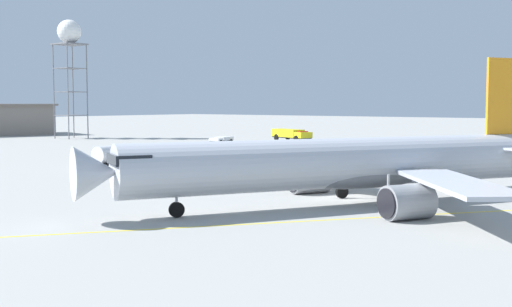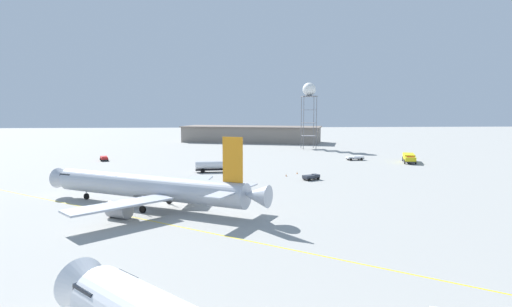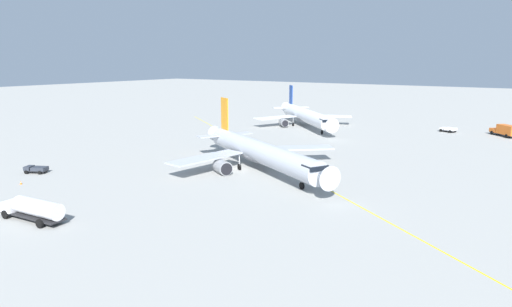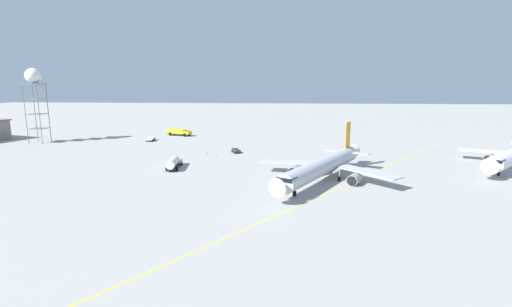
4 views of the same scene
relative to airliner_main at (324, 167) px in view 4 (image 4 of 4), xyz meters
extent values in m
plane|color=#9E9E99|center=(2.04, -3.05, -3.16)|extent=(600.00, 600.00, 0.00)
cylinder|color=#B2B7C1|center=(0.26, 0.47, 0.21)|extent=(20.71, 33.20, 3.85)
cone|color=#B2B7C1|center=(9.51, 17.18, 0.21)|extent=(4.66, 4.40, 3.66)
cone|color=#B2B7C1|center=(-9.14, -16.51, 0.51)|extent=(4.80, 5.09, 3.28)
cube|color=black|center=(8.44, 15.26, 1.08)|extent=(4.03, 3.69, 0.70)
ellipsoid|color=slate|center=(-0.61, -1.10, -0.85)|extent=(9.27, 12.96, 2.12)
cube|color=orange|center=(-7.37, -13.32, 5.45)|extent=(1.76, 2.92, 6.62)
cube|color=#B2B7C1|center=(-10.30, -11.70, 0.98)|extent=(5.77, 4.77, 0.20)
cube|color=#B2B7C1|center=(-4.44, -14.94, 0.98)|extent=(5.77, 4.77, 0.20)
cube|color=#B2B7C1|center=(-9.31, 2.43, -0.47)|extent=(12.75, 13.89, 0.28)
cube|color=#B2B7C1|center=(7.00, -6.60, -0.47)|extent=(15.24, 6.26, 0.28)
cylinder|color=gray|center=(-6.30, 3.28, -1.94)|extent=(3.76, 4.11, 2.45)
cylinder|color=black|center=(-5.47, 4.78, -1.94)|extent=(1.90, 1.14, 2.08)
cylinder|color=gray|center=(6.13, -3.60, -1.94)|extent=(3.76, 4.11, 2.45)
cylinder|color=black|center=(6.96, -2.09, -1.94)|extent=(1.90, 1.14, 2.08)
cylinder|color=#9EA0A5|center=(6.85, 12.37, -1.54)|extent=(0.20, 0.20, 2.15)
cylinder|color=black|center=(6.85, 12.37, -2.61)|extent=(0.80, 1.11, 1.10)
cylinder|color=#9EA0A5|center=(-3.52, 0.51, -1.54)|extent=(0.20, 0.20, 2.15)
cylinder|color=black|center=(-3.52, 0.51, -2.61)|extent=(0.80, 1.11, 1.10)
cylinder|color=#9EA0A5|center=(2.30, -2.71, -1.54)|extent=(0.20, 0.20, 2.15)
cylinder|color=black|center=(2.30, -2.71, -2.61)|extent=(0.80, 1.11, 1.10)
cone|color=white|center=(-37.97, -2.94, 0.21)|extent=(4.77, 4.77, 3.74)
cube|color=black|center=(-39.53, -4.50, 1.09)|extent=(4.07, 4.06, 0.70)
cube|color=white|center=(-47.89, -25.11, -0.48)|extent=(13.88, 8.92, 0.28)
cylinder|color=gray|center=(-47.77, -22.16, -1.83)|extent=(3.91, 3.91, 2.20)
cylinder|color=black|center=(-46.56, -20.95, -1.83)|extent=(1.43, 1.43, 1.87)
cylinder|color=#9EA0A5|center=(-41.97, -6.95, -1.55)|extent=(0.20, 0.20, 2.13)
cylinder|color=black|center=(-41.97, -6.95, -2.61)|extent=(0.99, 0.99, 1.10)
cylinder|color=#9EA0A5|center=(-50.88, -20.63, -1.55)|extent=(0.20, 0.20, 2.13)
cylinder|color=black|center=(-50.88, -20.63, -2.61)|extent=(0.99, 0.99, 1.10)
cube|color=#232326|center=(37.18, -9.45, -2.51)|extent=(3.16, 10.05, 0.20)
cube|color=silver|center=(37.52, -13.18, -1.86)|extent=(2.88, 2.63, 1.10)
cube|color=black|center=(37.62, -14.28, -1.70)|extent=(2.24, 0.28, 0.62)
cylinder|color=silver|center=(37.06, -8.16, -1.35)|extent=(2.78, 7.44, 2.12)
cylinder|color=black|center=(38.82, -12.78, -2.61)|extent=(0.38, 1.12, 1.10)
cylinder|color=black|center=(36.17, -13.02, -2.61)|extent=(0.38, 1.12, 1.10)
cylinder|color=black|center=(38.22, -6.18, -2.61)|extent=(0.38, 1.12, 1.10)
cylinder|color=black|center=(35.56, -6.43, -2.61)|extent=(0.38, 1.12, 1.10)
cube|color=#232326|center=(23.79, -31.46, -2.74)|extent=(3.02, 4.06, 0.20)
cube|color=#2D333D|center=(24.37, -32.65, -2.29)|extent=(2.11, 1.80, 0.70)
cube|color=black|center=(24.57, -33.07, -2.19)|extent=(1.39, 0.73, 0.39)
cube|color=#2D333D|center=(23.50, -30.86, -2.34)|extent=(2.68, 2.98, 0.60)
cylinder|color=black|center=(25.17, -32.26, -2.84)|extent=(0.53, 0.70, 0.64)
cylinder|color=black|center=(23.56, -33.05, -2.84)|extent=(0.53, 0.70, 0.64)
cylinder|color=black|center=(24.07, -29.99, -2.84)|extent=(0.53, 0.70, 0.64)
cylinder|color=black|center=(22.45, -30.77, -2.84)|extent=(0.53, 0.70, 0.64)
cube|color=#232326|center=(51.93, -67.25, -2.36)|extent=(10.92, 5.99, 0.20)
cube|color=yellow|center=(48.03, -65.85, -1.66)|extent=(3.27, 3.62, 1.20)
cube|color=black|center=(46.99, -65.48, -1.48)|extent=(0.92, 2.39, 0.67)
cube|color=yellow|center=(53.15, -67.69, -1.46)|extent=(8.62, 5.54, 1.60)
cube|color=red|center=(48.03, -65.85, -0.96)|extent=(1.27, 2.17, 0.16)
cylinder|color=black|center=(47.90, -67.40, -2.46)|extent=(1.41, 0.74, 1.40)
cylinder|color=black|center=(48.91, -64.59, -2.46)|extent=(1.41, 0.74, 1.40)
cylinder|color=black|center=(54.64, -69.81, -2.46)|extent=(1.41, 0.74, 1.40)
cylinder|color=black|center=(55.65, -67.00, -2.46)|extent=(1.41, 0.74, 1.40)
cube|color=#232326|center=(58.95, -52.87, -2.66)|extent=(2.51, 5.46, 0.20)
cube|color=white|center=(58.76, -51.03, -2.29)|extent=(2.48, 1.82, 0.55)
cube|color=black|center=(58.69, -50.34, -2.21)|extent=(1.96, 0.28, 0.31)
cube|color=white|center=(59.04, -53.76, -2.21)|extent=(2.68, 3.72, 0.70)
cylinder|color=black|center=(57.60, -51.15, -2.76)|extent=(0.36, 0.82, 0.80)
cylinder|color=black|center=(59.92, -50.91, -2.76)|extent=(0.36, 0.82, 0.80)
cylinder|color=black|center=(57.96, -54.67, -2.76)|extent=(0.36, 0.82, 0.80)
cylinder|color=black|center=(60.28, -54.43, -2.76)|extent=(0.36, 0.82, 0.80)
cylinder|color=slate|center=(100.37, -43.23, 7.37)|extent=(0.24, 0.24, 21.06)
cylinder|color=slate|center=(95.18, -43.23, 7.37)|extent=(0.24, 0.24, 21.06)
cylinder|color=slate|center=(95.18, -48.43, 7.37)|extent=(0.24, 0.24, 21.06)
cylinder|color=slate|center=(100.37, -48.43, 7.37)|extent=(0.24, 0.24, 21.06)
cube|color=slate|center=(97.78, -45.83, 2.10)|extent=(5.39, 5.39, 0.16)
cube|color=slate|center=(97.78, -45.83, 7.37)|extent=(5.39, 5.39, 0.16)
cube|color=slate|center=(97.78, -45.83, 12.63)|extent=(5.39, 5.39, 0.16)
cube|color=slate|center=(97.78, -45.83, 18.05)|extent=(5.99, 5.99, 0.30)
sphere|color=white|center=(97.78, -45.83, 20.86)|extent=(5.32, 5.32, 5.32)
cube|color=yellow|center=(-3.27, 5.06, -3.16)|extent=(98.46, 133.11, 0.01)
cone|color=orange|center=(29.26, -26.58, -2.89)|extent=(0.36, 0.36, 0.55)
cylinder|color=white|center=(29.26, -26.58, -2.86)|extent=(0.22, 0.22, 0.06)
cone|color=orange|center=(32.75, -29.83, -2.89)|extent=(0.36, 0.36, 0.55)
cylinder|color=white|center=(32.75, -29.83, -2.86)|extent=(0.22, 0.22, 0.06)
camera|label=1|loc=(-24.92, 44.37, 4.84)|focal=45.30mm
camera|label=2|loc=(-65.81, -12.48, 12.62)|focal=28.53mm
camera|label=3|loc=(64.81, 42.07, 16.27)|focal=30.62mm
camera|label=4|loc=(9.43, 82.21, 18.81)|focal=26.03mm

